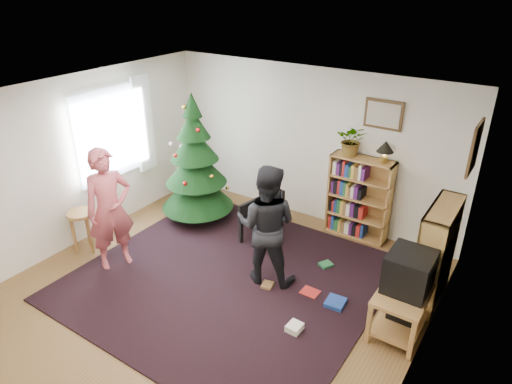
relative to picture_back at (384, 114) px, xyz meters
The scene contains 23 objects.
floor 3.35m from the picture_back, 114.92° to the right, with size 5.00×5.00×0.00m, color brown.
ceiling 2.78m from the picture_back, 114.92° to the right, with size 5.00×5.00×0.00m, color white.
wall_back 1.35m from the picture_back, behind, with size 5.00×0.02×2.50m, color silver.
wall_front 5.15m from the picture_back, 103.02° to the right, with size 5.00×0.02×2.50m, color silver.
wall_left 4.47m from the picture_back, 145.86° to the right, with size 0.02×5.00×2.50m, color silver.
wall_right 2.90m from the picture_back, 61.39° to the right, with size 0.02×5.00×2.50m, color silver.
rug 3.13m from the picture_back, 117.87° to the right, with size 3.80×3.60×0.02m, color black.
window_pane 4.10m from the picture_back, 152.62° to the right, with size 0.04×1.20×1.40m, color silver.
curtain 3.79m from the picture_back, 161.83° to the right, with size 0.06×0.35×1.60m, color white.
picture_back is the anchor object (origin of this frame).
picture_right 1.51m from the picture_back, 28.69° to the right, with size 0.03×0.50×0.60m.
christmas_tree 3.00m from the picture_back, 157.25° to the right, with size 1.18×1.18×2.14m.
bookshelf_back 1.30m from the picture_back, 141.89° to the right, with size 0.95×0.30×1.30m.
bookshelf_right 2.04m from the picture_back, 41.49° to the right, with size 0.30×0.95×1.30m.
tv_stand 2.64m from the picture_back, 59.12° to the right, with size 0.53×0.96×0.55m.
crt_tv 2.39m from the picture_back, 59.19° to the right, with size 0.48×0.52×0.46m.
armchair 2.23m from the picture_back, 139.71° to the right, with size 0.58×0.58×0.89m.
stool 4.58m from the picture_back, 140.42° to the right, with size 0.39×0.39×0.64m.
person_standing 4.00m from the picture_back, 134.40° to the right, with size 0.63×0.42×1.74m, color #B1474D.
person_by_chair 2.31m from the picture_back, 111.52° to the right, with size 0.80×0.63×1.65m, color black.
potted_plant 0.57m from the picture_back, 160.06° to the right, with size 0.43×0.37×0.48m, color gray.
table_lamp 0.47m from the picture_back, 46.55° to the right, with size 0.24×0.24×0.32m.
floor_clutter 2.65m from the picture_back, 88.59° to the right, with size 1.61×1.57×0.08m.
Camera 1 is at (3.09, -3.69, 3.77)m, focal length 32.00 mm.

